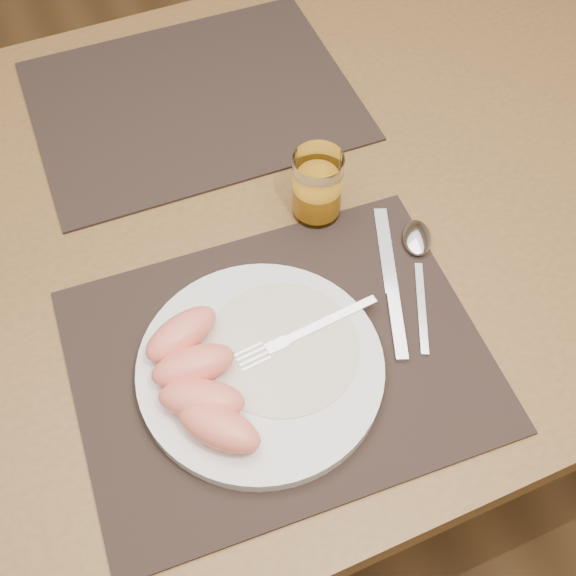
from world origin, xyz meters
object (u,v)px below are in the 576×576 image
(spoon, at_px, (418,248))
(juice_glass, at_px, (317,188))
(fork, at_px, (296,336))
(placemat_far, at_px, (193,100))
(knife, at_px, (392,293))
(placemat_near, at_px, (279,359))
(plate, at_px, (261,368))
(table, at_px, (236,252))

(spoon, xyz_separation_m, juice_glass, (-0.09, 0.11, 0.04))
(fork, relative_size, juice_glass, 1.87)
(placemat_far, relative_size, fork, 2.57)
(placemat_far, xyz_separation_m, knife, (0.11, -0.41, 0.00))
(placemat_near, height_order, plate, plate)
(knife, distance_m, spoon, 0.07)
(table, bearing_deg, knife, -56.44)
(spoon, bearing_deg, juice_glass, 129.09)
(placemat_near, bearing_deg, plate, -165.10)
(placemat_near, bearing_deg, placemat_far, 83.56)
(plate, bearing_deg, placemat_near, 14.90)
(placemat_near, height_order, placemat_far, same)
(table, height_order, spoon, spoon)
(fork, relative_size, knife, 0.83)
(plate, height_order, spoon, plate)
(placemat_near, height_order, fork, fork)
(table, bearing_deg, placemat_far, 84.22)
(table, relative_size, knife, 6.64)
(plate, bearing_deg, fork, 18.05)
(table, xyz_separation_m, plate, (-0.05, -0.23, 0.10))
(plate, relative_size, juice_glass, 2.88)
(juice_glass, bearing_deg, knife, -79.34)
(placemat_near, height_order, spoon, spoon)
(placemat_near, distance_m, placemat_far, 0.44)
(placemat_far, distance_m, knife, 0.43)
(fork, bearing_deg, knife, 7.51)
(plate, height_order, fork, fork)
(spoon, bearing_deg, fork, -161.75)
(plate, bearing_deg, juice_glass, 50.76)
(placemat_near, bearing_deg, spoon, 18.59)
(table, relative_size, plate, 5.19)
(juice_glass, bearing_deg, placemat_near, -125.27)
(fork, bearing_deg, juice_glass, 58.83)
(table, bearing_deg, fork, -90.92)
(placemat_near, relative_size, plate, 1.67)
(spoon, bearing_deg, placemat_near, -161.41)
(fork, bearing_deg, spoon, 18.25)
(plate, distance_m, spoon, 0.25)
(table, height_order, juice_glass, juice_glass)
(placemat_far, bearing_deg, fork, -93.41)
(plate, bearing_deg, placemat_far, 80.49)
(table, xyz_separation_m, placemat_near, (-0.03, -0.22, 0.09))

